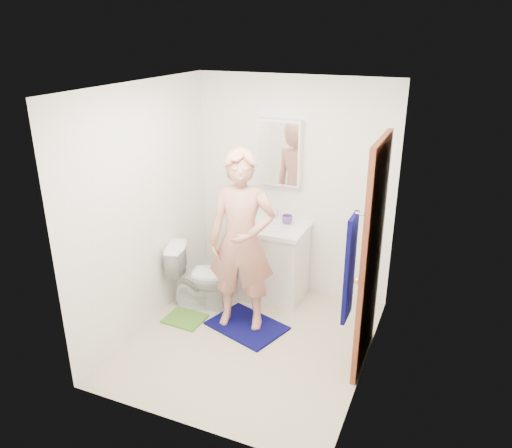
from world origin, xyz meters
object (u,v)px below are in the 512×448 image
at_px(vanity_cabinet, 270,262).
at_px(towel, 350,268).
at_px(medicine_cabinet, 279,152).
at_px(toilet, 202,276).
at_px(soap_dispenser, 243,215).
at_px(toothbrush_cup, 287,220).
at_px(man, 242,242).

xyz_separation_m(vanity_cabinet, towel, (1.18, -1.48, 0.85)).
height_order(medicine_cabinet, toilet, medicine_cabinet).
xyz_separation_m(vanity_cabinet, toilet, (-0.59, -0.51, -0.04)).
bearing_deg(towel, soap_dispenser, 136.28).
relative_size(vanity_cabinet, soap_dispenser, 4.20).
bearing_deg(toilet, toothbrush_cup, -66.60).
xyz_separation_m(toilet, man, (0.56, -0.17, 0.57)).
distance_m(medicine_cabinet, toilet, 1.56).
distance_m(medicine_cabinet, man, 1.13).
relative_size(toilet, toothbrush_cup, 5.98).
bearing_deg(soap_dispenser, towel, -43.72).
bearing_deg(toothbrush_cup, vanity_cabinet, -144.50).
relative_size(vanity_cabinet, medicine_cabinet, 1.14).
height_order(vanity_cabinet, medicine_cabinet, medicine_cabinet).
bearing_deg(toothbrush_cup, towel, -57.07).
bearing_deg(man, towel, -44.96).
distance_m(toothbrush_cup, man, 0.81).
bearing_deg(toilet, towel, -135.43).
distance_m(vanity_cabinet, towel, 2.08).
xyz_separation_m(toothbrush_cup, man, (-0.18, -0.79, 0.03)).
height_order(vanity_cabinet, soap_dispenser, soap_dispenser).
distance_m(vanity_cabinet, soap_dispenser, 0.63).
relative_size(vanity_cabinet, man, 0.44).
distance_m(vanity_cabinet, man, 0.86).
bearing_deg(toilet, man, -123.79).
bearing_deg(toothbrush_cup, man, -102.87).
relative_size(towel, man, 0.44).
bearing_deg(medicine_cabinet, towel, -55.39).
relative_size(toilet, man, 0.40).
xyz_separation_m(vanity_cabinet, medicine_cabinet, (0.00, 0.22, 1.20)).
bearing_deg(soap_dispenser, vanity_cabinet, 13.06).
relative_size(soap_dispenser, man, 0.11).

